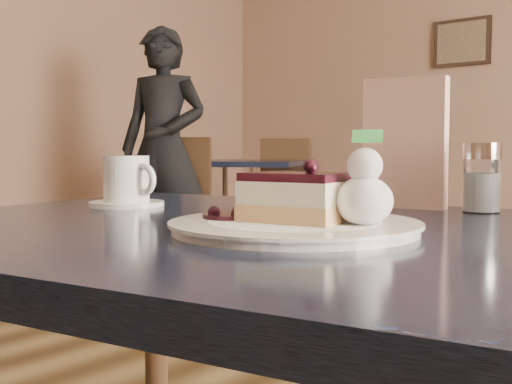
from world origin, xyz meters
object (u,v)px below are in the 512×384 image
Objects in this scene: bg_table_far_left at (238,247)px; patron at (163,149)px; main_table at (312,288)px; coffee_set at (127,184)px; cheesecake_slice at (295,198)px; dessert_plate at (295,227)px.

patron is (-0.04, -0.69, 0.73)m from bg_table_far_left.
main_table and bg_table_far_left have the same top height.
bg_table_far_left is at bearing 127.99° from coffee_set.
cheesecake_slice is at bearing -71.34° from bg_table_far_left.
main_table is 3.47m from patron.
patron is at bearing 139.85° from dessert_plate.
dessert_plate is 4.01m from bg_table_far_left.
main_table is 0.72× the size of bg_table_far_left.
coffee_set is 3.15m from patron.
patron reaches higher than main_table.
main_table is at bearing 98.70° from dessert_plate.
patron is (-2.68, 2.26, 0.05)m from cheesecake_slice.
main_table is at bearing -70.96° from bg_table_far_left.
cheesecake_slice reaches higher than dessert_plate.
coffee_set is (-0.40, 0.09, 0.03)m from dessert_plate.
patron reaches higher than cheesecake_slice.
patron is at bearing 136.36° from coffee_set.
patron is (-2.67, 2.21, 0.16)m from main_table.
bg_table_far_left is (-2.64, 2.95, -0.64)m from dessert_plate.
main_table is at bearing -61.58° from patron.
patron reaches higher than dessert_plate.
dessert_plate is 0.41m from coffee_set.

